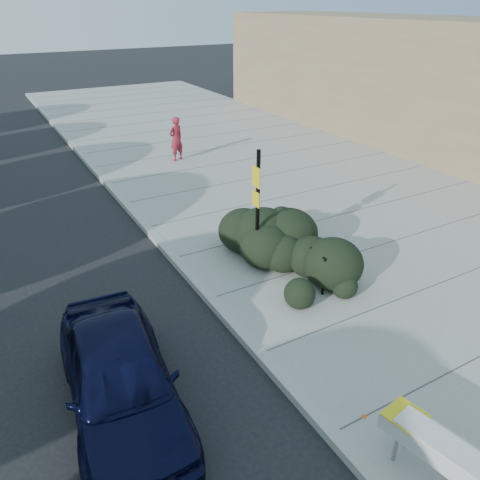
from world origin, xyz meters
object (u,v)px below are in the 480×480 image
object	(u,v)px
bench	(472,471)
sedan_navy	(120,378)
bike_rack	(317,267)
sign_post	(257,204)
pedestrian	(176,139)

from	to	relation	value
bench	sedan_navy	distance (m)	4.91
bike_rack	sign_post	distance (m)	1.92
sedan_navy	pedestrian	xyz separation A→B (m)	(5.61, 11.22, 0.32)
bench	bike_rack	distance (m)	5.05
bench	sign_post	xyz separation A→B (m)	(0.78, 6.31, 1.02)
sign_post	pedestrian	world-z (taller)	sign_post
sign_post	sedan_navy	size ratio (longest dim) A/B	0.71
bike_rack	pedestrian	world-z (taller)	pedestrian
bike_rack	sedan_navy	size ratio (longest dim) A/B	0.22
bike_rack	sign_post	world-z (taller)	sign_post
sedan_navy	bike_rack	bearing A→B (deg)	19.69
bike_rack	sign_post	size ratio (longest dim) A/B	0.31
bench	pedestrian	distance (m)	15.09
bike_rack	pedestrian	size ratio (longest dim) A/B	0.53
sign_post	sedan_navy	xyz separation A→B (m)	(-4.03, -2.63, -1.07)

